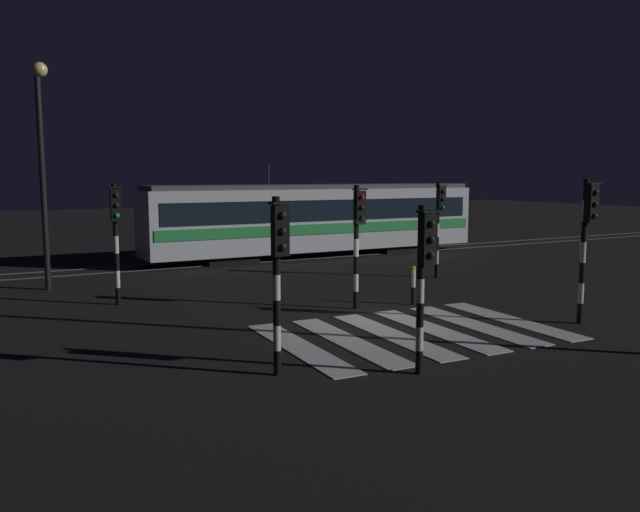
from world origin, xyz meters
The scene contains 13 objects.
ground_plane centered at (0.00, 0.00, 0.00)m, with size 120.00×120.00×0.00m, color black.
rail_near centered at (0.00, 11.39, 0.01)m, with size 80.00×0.12×0.03m, color #59595E.
rail_far centered at (0.00, 12.82, 0.01)m, with size 80.00×0.12×0.03m, color #59595E.
crosswalk_zebra centered at (0.00, -1.60, 0.01)m, with size 6.76×4.84×0.02m.
traffic_light_corner_far_right centered at (5.68, 4.58, 2.25)m, with size 0.36×0.42×3.41m.
traffic_light_kerb_mid_left centered at (-1.81, -4.28, 2.06)m, with size 0.36×0.42×3.13m.
traffic_light_corner_near_right centered at (4.19, -2.88, 2.35)m, with size 0.36×0.42×3.57m.
traffic_light_corner_far_left centered at (-5.39, 4.99, 2.27)m, with size 0.36×0.42×3.43m.
traffic_light_median_centre centered at (0.25, 1.30, 2.24)m, with size 0.36×0.42×3.39m.
traffic_light_corner_near_left centered at (-4.15, -3.09, 2.17)m, with size 0.36×0.42×3.28m.
street_lamp_trackside_left centered at (-6.87, 8.41, 4.45)m, with size 0.44×1.21×6.99m.
tram centered at (4.77, 12.10, 1.75)m, with size 15.79×2.58×4.15m.
bollard_island_edge centered at (1.99, 1.10, 0.56)m, with size 0.12×0.12×1.11m.
Camera 1 is at (-8.95, -13.48, 3.66)m, focal length 36.22 mm.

